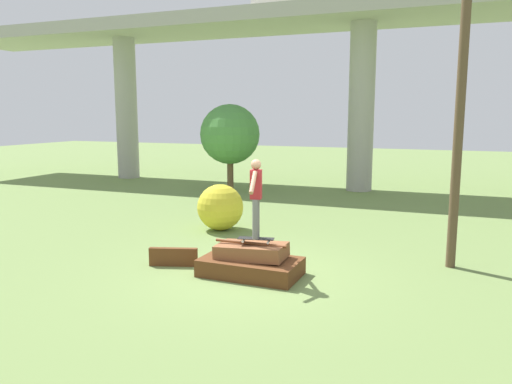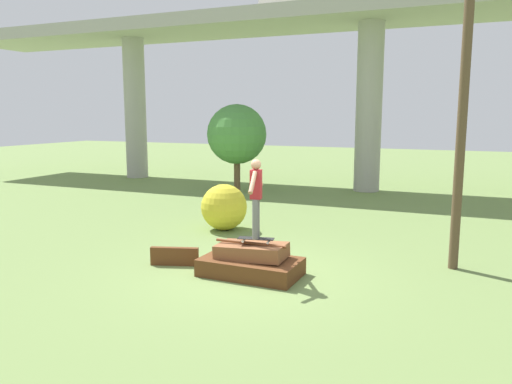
# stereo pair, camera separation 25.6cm
# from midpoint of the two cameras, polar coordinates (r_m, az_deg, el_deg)

# --- Properties ---
(ground_plane) EXTENTS (80.00, 80.00, 0.00)m
(ground_plane) POSITION_cam_midpoint_polar(r_m,az_deg,el_deg) (10.57, -1.32, -9.48)
(ground_plane) COLOR olive
(scrap_pile) EXTENTS (2.07, 1.20, 0.72)m
(scrap_pile) POSITION_cam_midpoint_polar(r_m,az_deg,el_deg) (10.50, -1.30, -8.05)
(scrap_pile) COLOR #5B3319
(scrap_pile) RESTS_ON ground_plane
(scrap_plank_loose) EXTENTS (1.06, 0.45, 0.41)m
(scrap_plank_loose) POSITION_cam_midpoint_polar(r_m,az_deg,el_deg) (11.29, -10.08, -7.32)
(scrap_plank_loose) COLOR #5B3319
(scrap_plank_loose) RESTS_ON ground_plane
(skateboard) EXTENTS (0.77, 0.37, 0.09)m
(skateboard) POSITION_cam_midpoint_polar(r_m,az_deg,el_deg) (10.31, -0.72, -5.37)
(skateboard) COLOR black
(skateboard) RESTS_ON scrap_pile
(skater) EXTENTS (0.33, 1.18, 1.63)m
(skater) POSITION_cam_midpoint_polar(r_m,az_deg,el_deg) (10.11, -0.73, -0.11)
(skater) COLOR slate
(skater) RESTS_ON skateboard
(highway_overpass) EXTENTS (44.00, 4.51, 7.74)m
(highway_overpass) POSITION_cam_midpoint_polar(r_m,az_deg,el_deg) (22.40, 11.88, 17.53)
(highway_overpass) COLOR #A8A59E
(highway_overpass) RESTS_ON ground_plane
(utility_pole) EXTENTS (1.30, 0.20, 7.78)m
(utility_pole) POSITION_cam_midpoint_polar(r_m,az_deg,el_deg) (11.42, 21.85, 11.71)
(utility_pole) COLOR brown
(utility_pole) RESTS_ON ground_plane
(tree_behind_left) EXTENTS (2.54, 2.54, 3.74)m
(tree_behind_left) POSITION_cam_midpoint_polar(r_m,az_deg,el_deg) (21.36, -3.34, 6.58)
(tree_behind_left) COLOR brown
(tree_behind_left) RESTS_ON ground_plane
(bush_yellow_flowering) EXTENTS (1.34, 1.34, 1.34)m
(bush_yellow_flowering) POSITION_cam_midpoint_polar(r_m,az_deg,el_deg) (14.43, -4.61, -1.76)
(bush_yellow_flowering) COLOR gold
(bush_yellow_flowering) RESTS_ON ground_plane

